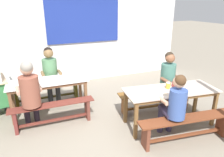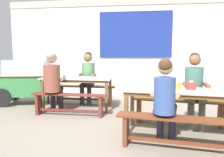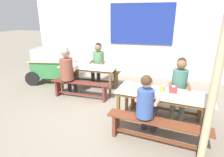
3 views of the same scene
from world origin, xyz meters
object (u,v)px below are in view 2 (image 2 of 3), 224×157
(food_cart, at_px, (27,79))
(condiment_jar, at_px, (178,85))
(person_center_facing, at_px, (88,74))
(person_left_back_turned, at_px, (53,78))
(dining_table_far, at_px, (77,81))
(person_near_front, at_px, (165,98))
(dining_table_near, at_px, (180,94))
(soup_bowl, at_px, (76,76))
(bench_far_back, at_px, (84,92))
(tissue_box, at_px, (191,86))
(bench_far_front, at_px, (69,102))
(bench_near_back, at_px, (178,108))
(person_right_near_table, at_px, (194,85))
(bench_near_front, at_px, (181,128))

(food_cart, relative_size, condiment_jar, 13.16)
(person_center_facing, bearing_deg, person_left_back_turned, -115.60)
(dining_table_far, distance_m, person_near_front, 2.62)
(dining_table_near, height_order, person_near_front, person_near_front)
(condiment_jar, height_order, soup_bowl, condiment_jar)
(dining_table_near, bearing_deg, bench_far_back, 136.73)
(dining_table_far, bearing_deg, person_center_facing, 76.50)
(tissue_box, bearing_deg, bench_far_back, 140.03)
(dining_table_far, xyz_separation_m, bench_far_back, (0.01, 0.58, -0.36))
(bench_far_front, relative_size, tissue_box, 11.64)
(bench_near_back, bearing_deg, person_near_front, -108.60)
(person_right_near_table, distance_m, tissue_box, 0.44)
(bench_far_back, height_order, food_cart, food_cart)
(person_center_facing, bearing_deg, condiment_jar, -43.28)
(bench_near_back, height_order, tissue_box, tissue_box)
(person_left_back_turned, distance_m, person_center_facing, 1.16)
(food_cart, distance_m, person_left_back_turned, 1.40)
(tissue_box, bearing_deg, food_cart, 155.81)
(condiment_jar, bearing_deg, soup_bowl, 146.85)
(bench_far_back, height_order, person_near_front, person_near_front)
(dining_table_near, bearing_deg, person_left_back_turned, 160.62)
(person_right_near_table, bearing_deg, dining_table_near, -123.80)
(dining_table_far, bearing_deg, food_cart, 166.46)
(bench_far_front, relative_size, food_cart, 0.98)
(food_cart, bearing_deg, bench_near_back, -17.86)
(person_left_back_turned, relative_size, tissue_box, 9.79)
(person_near_front, bearing_deg, bench_near_front, -29.23)
(bench_far_back, xyz_separation_m, bench_far_front, (-0.02, -1.17, -0.01))
(bench_far_back, relative_size, person_left_back_turned, 1.20)
(bench_far_back, relative_size, bench_near_front, 0.93)
(bench_near_front, relative_size, person_left_back_turned, 1.30)
(bench_near_front, relative_size, tissue_box, 12.68)
(food_cart, bearing_deg, person_center_facing, 6.25)
(bench_far_front, distance_m, bench_near_front, 2.48)
(dining_table_far, height_order, bench_far_back, dining_table_far)
(bench_near_front, distance_m, food_cart, 4.22)
(dining_table_far, xyz_separation_m, person_right_near_table, (2.44, -0.92, 0.09))
(condiment_jar, bearing_deg, person_center_facing, 136.72)
(dining_table_near, xyz_separation_m, person_center_facing, (-1.99, 1.93, 0.10))
(dining_table_near, bearing_deg, tissue_box, 21.14)
(bench_far_back, relative_size, condiment_jar, 13.09)
(food_cart, bearing_deg, person_near_front, -33.93)
(bench_far_front, xyz_separation_m, food_cart, (-1.45, 0.93, 0.36))
(person_left_back_turned, distance_m, condiment_jar, 2.60)
(person_near_front, distance_m, condiment_jar, 0.60)
(person_left_back_turned, height_order, tissue_box, person_left_back_turned)
(bench_far_back, distance_m, bench_far_front, 1.17)
(person_right_near_table, xyz_separation_m, person_near_front, (-0.60, -0.95, -0.05))
(bench_far_back, height_order, bench_far_front, same)
(food_cart, distance_m, person_right_near_table, 4.10)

